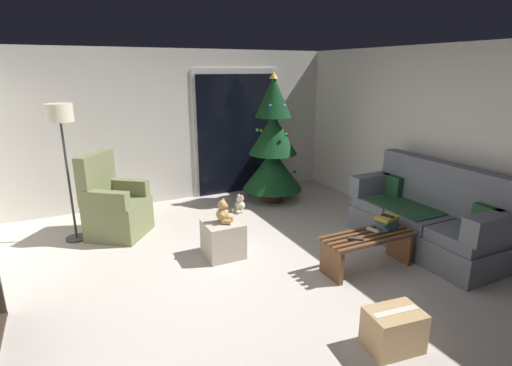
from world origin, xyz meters
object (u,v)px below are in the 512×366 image
Objects in this scene: coffee_table at (368,246)px; armchair at (114,207)px; book_stack at (387,221)px; cardboard_box_taped_mid_floor at (393,330)px; remote_white at (373,230)px; floor_lamp at (61,126)px; cell_phone at (388,216)px; couch at (426,218)px; teddy_bear_honey at (223,213)px; teddy_bear_cream_by_tree at (240,204)px; christmas_tree at (273,146)px; ottoman at (223,239)px; remote_graphite at (356,239)px.

armchair is at bearing 137.49° from coffee_table.
book_stack is 1.62m from cardboard_box_taped_mid_floor.
remote_white is 0.09× the size of floor_lamp.
cell_phone is (0.33, 0.07, 0.29)m from coffee_table.
couch is 2.15m from cardboard_box_taped_mid_floor.
teddy_bear_cream_by_tree is at bearing 59.19° from teddy_bear_honey.
couch is at bearing -9.03° from remote_white.
armchair reaches higher than teddy_bear_cream_by_tree.
christmas_tree reaches higher than ottoman.
couch is 1.26m from remote_graphite.
ottoman is at bearing -39.24° from floor_lamp.
teddy_bear_cream_by_tree is at bearing 87.53° from cardboard_box_taped_mid_floor.
remote_graphite reaches higher than coffee_table.
floor_lamp reaches higher than couch.
coffee_table is at bearing -173.64° from couch.
remote_graphite is at bearing -43.13° from teddy_bear_honey.
book_stack is at bearing 56.06° from cell_phone.
couch is at bearing -11.38° from cell_phone.
armchair is 3.96× the size of teddy_bear_cream_by_tree.
remote_graphite is 1.54m from teddy_bear_honey.
remote_graphite is at bearing 65.58° from cardboard_box_taped_mid_floor.
teddy_bear_honey reaches higher than remote_graphite.
remote_white is 0.35m from remote_graphite.
armchair is at bearing -177.81° from teddy_bear_cream_by_tree.
floor_lamp is (-3.10, -0.25, 0.55)m from christmas_tree.
christmas_tree is at bearing 78.69° from cell_phone.
coffee_table is 0.27m from remote_graphite.
remote_white reaches higher than teddy_bear_cream_by_tree.
floor_lamp is 2.43m from ottoman.
floor_lamp reaches higher than remote_graphite.
coffee_table is 0.40m from book_stack.
coffee_table reaches higher than cardboard_box_taped_mid_floor.
coffee_table is at bearing -76.26° from teddy_bear_cream_by_tree.
couch is 6.65× the size of book_stack.
teddy_bear_honey is (-1.12, 1.05, 0.13)m from remote_graphite.
cardboard_box_taped_mid_floor is (-0.83, -1.19, -0.25)m from remote_white.
book_stack is at bearing -68.20° from teddy_bear_cream_by_tree.
coffee_table is 2.38m from teddy_bear_cream_by_tree.
coffee_table is 7.64× the size of cell_phone.
cell_phone reaches higher than teddy_bear_cream_by_tree.
christmas_tree reaches higher than cardboard_box_taped_mid_floor.
cardboard_box_taped_mid_floor is at bearing -73.43° from ottoman.
cardboard_box_taped_mid_floor is at bearing -62.83° from armchair.
armchair is (-2.44, 2.23, 0.13)m from coffee_table.
floor_lamp reaches higher than remote_white.
floor_lamp is (-0.51, 0.08, 1.10)m from armchair.
ottoman is at bearing 135.42° from cell_phone.
remote_white is 0.53× the size of book_stack.
couch reaches higher than book_stack.
cardboard_box_taped_mid_floor is at bearing -130.95° from book_stack.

